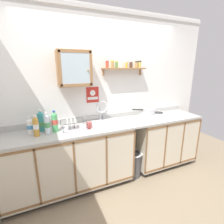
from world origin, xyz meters
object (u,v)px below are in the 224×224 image
at_px(bottle_opaque_white_3, 30,126).
at_px(bottle_juice_amber_4, 36,126).
at_px(dish_rack, 73,126).
at_px(warning_sign, 93,95).
at_px(bottle_water_clear_0, 47,124).
at_px(trash_bin, 133,163).
at_px(hot_plate_stove, 154,115).
at_px(saucepan, 149,111).
at_px(bottle_soda_green_2, 55,122).
at_px(wall_cabinet, 74,68).
at_px(sink, 107,125).
at_px(bottle_detergent_teal_1, 41,122).
at_px(mug, 89,125).

height_order(bottle_opaque_white_3, bottle_juice_amber_4, bottle_juice_amber_4).
xyz_separation_m(dish_rack, warning_sign, (0.38, 0.26, 0.38)).
distance_m(bottle_water_clear_0, trash_bin, 1.56).
bearing_deg(hot_plate_stove, bottle_juice_amber_4, -178.23).
xyz_separation_m(saucepan, dish_rack, (-1.30, -0.02, -0.08)).
relative_size(bottle_water_clear_0, warning_sign, 1.21).
relative_size(dish_rack, trash_bin, 0.82).
bearing_deg(bottle_soda_green_2, saucepan, 0.94).
bearing_deg(wall_cabinet, sink, -15.21).
relative_size(saucepan, bottle_detergent_teal_1, 1.21).
relative_size(dish_rack, wall_cabinet, 0.73).
height_order(bottle_soda_green_2, warning_sign, warning_sign).
bearing_deg(sink, dish_rack, -177.38).
bearing_deg(bottle_detergent_teal_1, dish_rack, -13.53).
bearing_deg(bottle_soda_green_2, dish_rack, 2.29).
bearing_deg(mug, bottle_water_clear_0, 177.93).
distance_m(dish_rack, mug, 0.23).
height_order(bottle_soda_green_2, dish_rack, bottle_soda_green_2).
bearing_deg(bottle_detergent_teal_1, mug, -15.05).
xyz_separation_m(bottle_soda_green_2, trash_bin, (1.19, -0.09, -0.88)).
bearing_deg(sink, bottle_juice_amber_4, -174.90).
bearing_deg(trash_bin, warning_sign, 147.32).
bearing_deg(trash_bin, sink, 163.54).
bearing_deg(warning_sign, trash_bin, -32.68).
bearing_deg(sink, wall_cabinet, 164.79).
relative_size(bottle_juice_amber_4, dish_rack, 0.78).
bearing_deg(dish_rack, bottle_detergent_teal_1, 166.47).
bearing_deg(warning_sign, bottle_water_clear_0, -156.69).
distance_m(bottle_detergent_teal_1, mug, 0.65).
distance_m(hot_plate_stove, bottle_water_clear_0, 1.75).
bearing_deg(sink, hot_plate_stove, -1.97).
bearing_deg(warning_sign, hot_plate_stove, -14.66).
xyz_separation_m(mug, warning_sign, (0.17, 0.33, 0.38)).
bearing_deg(wall_cabinet, bottle_soda_green_2, -155.62).
bearing_deg(mug, bottle_detergent_teal_1, 164.95).
relative_size(bottle_juice_amber_4, wall_cabinet, 0.57).
distance_m(bottle_water_clear_0, bottle_opaque_white_3, 0.22).
relative_size(bottle_detergent_teal_1, warning_sign, 1.24).
distance_m(sink, hot_plate_stove, 0.89).
height_order(bottle_detergent_teal_1, bottle_juice_amber_4, bottle_detergent_teal_1).
bearing_deg(bottle_detergent_teal_1, bottle_juice_amber_4, -110.95).
xyz_separation_m(sink, bottle_opaque_white_3, (-1.06, 0.01, 0.13)).
xyz_separation_m(bottle_detergent_teal_1, mug, (0.62, -0.17, -0.09)).
xyz_separation_m(bottle_juice_amber_4, wall_cabinet, (0.56, 0.21, 0.70)).
height_order(saucepan, wall_cabinet, wall_cabinet).
xyz_separation_m(sink, mug, (-0.31, -0.09, 0.07)).
bearing_deg(mug, trash_bin, -2.64).
bearing_deg(wall_cabinet, bottle_juice_amber_4, -159.97).
bearing_deg(hot_plate_stove, bottle_detergent_teal_1, 176.70).
distance_m(mug, trash_bin, 1.07).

